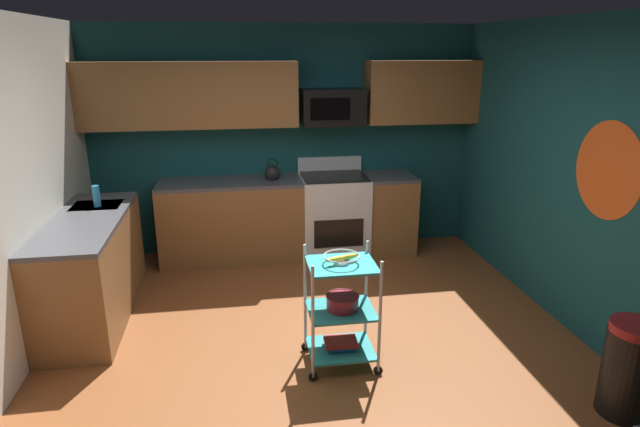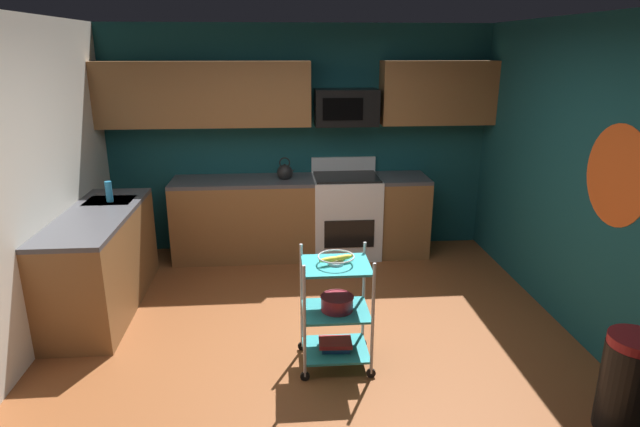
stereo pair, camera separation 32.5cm
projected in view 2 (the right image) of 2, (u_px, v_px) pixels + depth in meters
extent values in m
cube|color=brown|center=(314.00, 352.00, 4.33)|extent=(4.40, 4.80, 0.04)
cube|color=#14474C|center=(299.00, 140.00, 6.24)|extent=(4.52, 0.06, 2.60)
cube|color=#14474C|center=(602.00, 189.00, 4.10)|extent=(0.06, 4.80, 2.60)
cylinder|color=#E5591E|center=(617.00, 176.00, 3.87)|extent=(0.00, 0.76, 0.76)
cube|color=brown|center=(301.00, 219.00, 6.19)|extent=(2.91, 0.60, 0.88)
cube|color=#4C4C51|center=(301.00, 180.00, 6.05)|extent=(2.91, 0.60, 0.04)
cube|color=brown|center=(102.00, 263.00, 4.92)|extent=(0.60, 1.76, 0.88)
cube|color=#4C4C51|center=(96.00, 215.00, 4.78)|extent=(0.60, 1.76, 0.04)
cube|color=#B7BABC|center=(110.00, 208.00, 5.21)|extent=(0.44, 0.36, 0.16)
cube|color=white|center=(346.00, 216.00, 6.22)|extent=(0.76, 0.64, 0.92)
cube|color=black|center=(349.00, 234.00, 5.94)|extent=(0.56, 0.01, 0.32)
cube|color=white|center=(343.00, 164.00, 6.33)|extent=(0.76, 0.06, 0.18)
cube|color=black|center=(346.00, 177.00, 6.08)|extent=(0.72, 0.60, 0.02)
cube|color=brown|center=(204.00, 94.00, 5.81)|extent=(2.32, 0.33, 0.70)
cube|color=brown|center=(438.00, 93.00, 6.01)|extent=(1.28, 0.33, 0.70)
cube|color=black|center=(346.00, 107.00, 5.95)|extent=(0.70, 0.38, 0.40)
cube|color=black|center=(343.00, 109.00, 5.77)|extent=(0.44, 0.01, 0.24)
cylinder|color=silver|center=(304.00, 323.00, 3.78)|extent=(0.02, 0.02, 0.88)
cylinder|color=black|center=(305.00, 376.00, 3.91)|extent=(0.07, 0.02, 0.07)
cylinder|color=silver|center=(373.00, 320.00, 3.82)|extent=(0.02, 0.02, 0.88)
cylinder|color=black|center=(371.00, 373.00, 3.95)|extent=(0.07, 0.02, 0.07)
cylinder|color=silver|center=(302.00, 297.00, 4.18)|extent=(0.02, 0.02, 0.88)
cylinder|color=black|center=(302.00, 346.00, 4.31)|extent=(0.07, 0.02, 0.07)
cylinder|color=silver|center=(364.00, 294.00, 4.21)|extent=(0.02, 0.02, 0.88)
cylinder|color=black|center=(362.00, 343.00, 4.35)|extent=(0.07, 0.02, 0.07)
cube|color=teal|center=(335.00, 349.00, 4.10)|extent=(0.49, 0.42, 0.02)
cube|color=teal|center=(336.00, 311.00, 4.01)|extent=(0.49, 0.42, 0.02)
cube|color=teal|center=(336.00, 265.00, 3.90)|extent=(0.49, 0.42, 0.02)
torus|color=silver|center=(336.00, 257.00, 3.87)|extent=(0.27, 0.27, 0.01)
cylinder|color=silver|center=(336.00, 263.00, 3.89)|extent=(0.12, 0.12, 0.02)
ellipsoid|color=yellow|center=(342.00, 257.00, 3.90)|extent=(0.17, 0.09, 0.04)
ellipsoid|color=yellow|center=(330.00, 259.00, 3.86)|extent=(0.17, 0.09, 0.04)
cylinder|color=maroon|center=(337.00, 303.00, 3.99)|extent=(0.24, 0.24, 0.11)
torus|color=maroon|center=(337.00, 297.00, 3.97)|extent=(0.25, 0.25, 0.01)
cube|color=#1E4C8C|center=(335.00, 346.00, 4.10)|extent=(0.21, 0.17, 0.04)
cube|color=#B22626|center=(335.00, 343.00, 4.09)|extent=(0.26, 0.19, 0.03)
sphere|color=black|center=(285.00, 172.00, 6.01)|extent=(0.18, 0.18, 0.18)
sphere|color=black|center=(285.00, 165.00, 5.98)|extent=(0.03, 0.03, 0.03)
cone|color=black|center=(292.00, 171.00, 6.01)|extent=(0.09, 0.04, 0.06)
torus|color=black|center=(285.00, 163.00, 5.97)|extent=(0.12, 0.01, 0.12)
cylinder|color=#2D8CBF|center=(109.00, 192.00, 5.10)|extent=(0.06, 0.06, 0.20)
cylinder|color=black|center=(628.00, 388.00, 3.35)|extent=(0.34, 0.34, 0.60)
cylinder|color=maroon|center=(637.00, 341.00, 3.25)|extent=(0.33, 0.33, 0.06)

